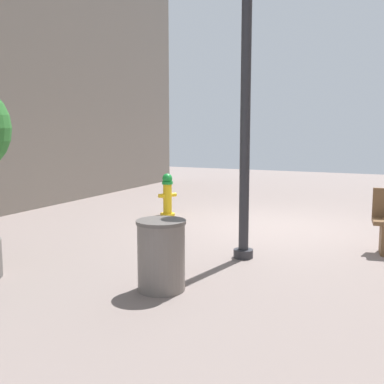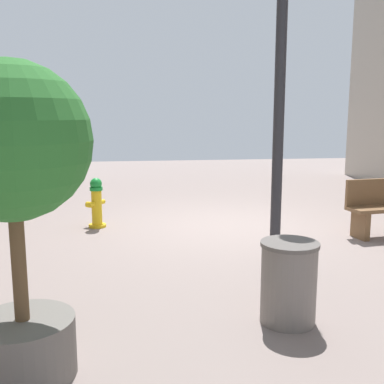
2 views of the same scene
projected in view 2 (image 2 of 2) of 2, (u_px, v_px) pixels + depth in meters
The scene contains 5 objects.
ground_plane at pixel (225, 225), 8.44m from camera, with size 23.40×23.40×0.00m, color gray.
fire_hydrant at pixel (96, 203), 8.23m from camera, with size 0.37×0.38×0.89m.
planter_tree at pixel (13, 175), 3.34m from camera, with size 1.17×1.17×2.42m.
street_lamp at pixel (280, 73), 5.81m from camera, with size 0.36×0.36×4.10m.
trash_bin at pixel (289, 282), 4.47m from camera, with size 0.57×0.57×0.81m.
Camera 2 is at (1.76, 8.04, 2.03)m, focal length 43.00 mm.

